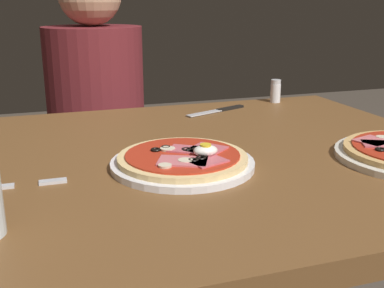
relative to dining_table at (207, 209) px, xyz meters
name	(u,v)px	position (x,y,z in m)	size (l,w,h in m)	color
dining_table	(207,209)	(0.00, 0.00, 0.00)	(1.06, 0.88, 0.77)	brown
pizza_foreground	(183,160)	(-0.07, -0.07, 0.14)	(0.26, 0.26, 0.05)	white
fork	(8,186)	(-0.37, -0.08, 0.13)	(0.16, 0.02, 0.00)	silver
knife	(220,110)	(0.16, 0.33, 0.13)	(0.19, 0.09, 0.01)	silver
salt_shaker	(275,91)	(0.35, 0.39, 0.16)	(0.03, 0.03, 0.07)	white
diner_person	(99,151)	(-0.13, 0.74, -0.08)	(0.32, 0.32, 1.18)	black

